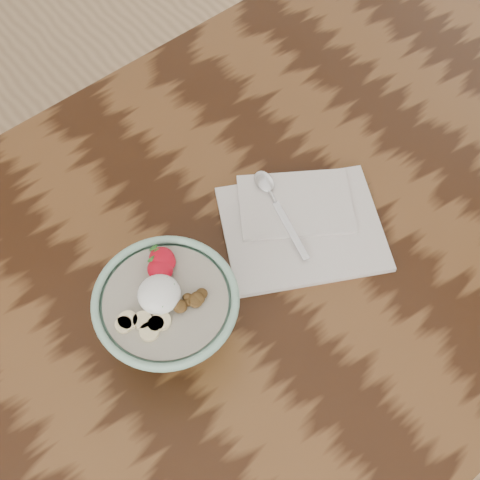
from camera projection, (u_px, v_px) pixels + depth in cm
name	position (u px, v px, depth cm)	size (l,w,h in cm)	color
table	(225.00, 294.00, 110.61)	(160.00, 90.00, 75.00)	black
breakfast_bowl	(168.00, 312.00, 91.48)	(19.69, 19.69, 13.31)	#8BBBA3
napkin	(301.00, 223.00, 105.94)	(31.21, 29.29, 1.52)	silver
spoon	(271.00, 193.00, 107.31)	(6.83, 17.80, 0.94)	silver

